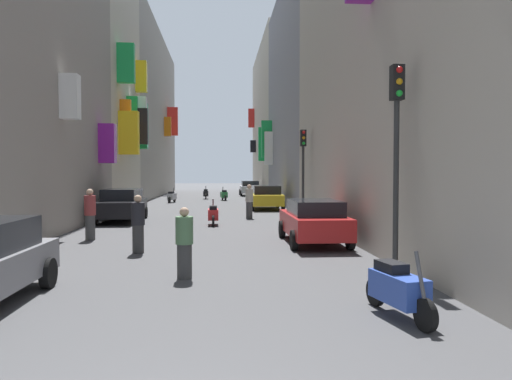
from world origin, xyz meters
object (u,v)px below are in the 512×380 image
(parked_car_black, at_px, (122,204))
(pedestrian_near_right, at_px, (249,201))
(parked_car_silver, at_px, (250,188))
(scooter_blue, at_px, (398,288))
(parked_car_red, at_px, (314,220))
(scooter_black, at_px, (206,194))
(pedestrian_crossing, at_px, (90,215))
(pedestrian_near_left, at_px, (184,243))
(scooter_silver, at_px, (172,196))
(scooter_green, at_px, (224,195))
(traffic_light_near_corner, at_px, (303,159))
(traffic_light_far_corner, at_px, (397,134))
(scooter_red, at_px, (213,214))
(parked_car_yellow, at_px, (266,197))
(pedestrian_mid_street, at_px, (138,224))

(parked_car_black, height_order, pedestrian_near_right, pedestrian_near_right)
(parked_car_silver, height_order, scooter_blue, parked_car_silver)
(parked_car_red, xyz_separation_m, scooter_black, (-4.23, 26.62, -0.29))
(pedestrian_crossing, distance_m, pedestrian_near_left, 7.18)
(scooter_silver, height_order, pedestrian_near_right, pedestrian_near_right)
(scooter_silver, relative_size, scooter_green, 0.97)
(traffic_light_near_corner, relative_size, traffic_light_far_corner, 0.92)
(scooter_red, xyz_separation_m, scooter_black, (-0.93, 20.87, 0.00))
(scooter_blue, xyz_separation_m, pedestrian_near_left, (-3.56, 3.10, 0.30))
(parked_car_yellow, bearing_deg, scooter_red, -109.54)
(pedestrian_near_left, bearing_deg, scooter_silver, 96.20)
(pedestrian_mid_street, bearing_deg, scooter_black, 87.80)
(parked_car_red, xyz_separation_m, parked_car_yellow, (-0.17, 14.58, 0.03))
(scooter_blue, xyz_separation_m, scooter_black, (-4.03, 34.57, 0.00))
(scooter_silver, xyz_separation_m, pedestrian_near_left, (2.89, -26.60, 0.30))
(parked_car_yellow, distance_m, pedestrian_crossing, 15.06)
(traffic_light_near_corner, bearing_deg, scooter_silver, 116.46)
(scooter_red, relative_size, scooter_blue, 1.02)
(scooter_black, xyz_separation_m, pedestrian_near_left, (0.47, -31.48, 0.30))
(scooter_black, distance_m, pedestrian_mid_street, 28.11)
(parked_car_red, bearing_deg, parked_car_black, 134.61)
(pedestrian_near_right, bearing_deg, parked_car_yellow, 76.85)
(parked_car_silver, relative_size, scooter_silver, 2.29)
(parked_car_silver, distance_m, scooter_blue, 40.33)
(parked_car_yellow, distance_m, scooter_black, 12.72)
(pedestrian_near_left, xyz_separation_m, pedestrian_near_right, (2.21, 13.50, 0.08))
(scooter_green, distance_m, pedestrian_mid_street, 25.98)
(parked_car_black, relative_size, scooter_black, 2.30)
(traffic_light_near_corner, bearing_deg, pedestrian_near_left, -111.56)
(scooter_red, bearing_deg, parked_car_yellow, 70.46)
(parked_car_silver, bearing_deg, pedestrian_near_right, -93.57)
(scooter_red, bearing_deg, scooter_silver, 101.85)
(parked_car_red, relative_size, traffic_light_far_corner, 0.91)
(scooter_blue, bearing_deg, pedestrian_crossing, 127.63)
(parked_car_red, bearing_deg, scooter_green, 96.28)
(pedestrian_near_right, height_order, traffic_light_far_corner, traffic_light_far_corner)
(parked_car_red, bearing_deg, traffic_light_far_corner, -80.69)
(parked_car_black, relative_size, parked_car_silver, 1.00)
(parked_car_yellow, xyz_separation_m, scooter_black, (-4.07, 12.05, -0.31))
(scooter_green, relative_size, traffic_light_near_corner, 0.47)
(parked_car_red, height_order, pedestrian_crossing, pedestrian_crossing)
(pedestrian_crossing, bearing_deg, scooter_red, 47.17)
(pedestrian_mid_street, xyz_separation_m, traffic_light_far_corner, (6.14, -3.59, 2.29))
(parked_car_silver, height_order, pedestrian_near_left, pedestrian_near_left)
(pedestrian_mid_street, bearing_deg, traffic_light_far_corner, -30.30)
(parked_car_silver, distance_m, pedestrian_mid_street, 34.25)
(scooter_red, distance_m, pedestrian_near_right, 3.41)
(scooter_silver, xyz_separation_m, scooter_green, (3.97, 2.64, 0.00))
(scooter_black, bearing_deg, traffic_light_far_corner, -80.92)
(parked_car_silver, distance_m, traffic_light_near_corner, 25.75)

